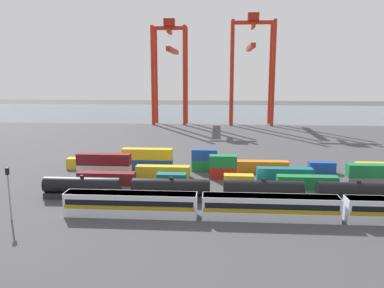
{
  "coord_description": "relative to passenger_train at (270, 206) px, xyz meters",
  "views": [
    {
      "loc": [
        -8.61,
        -80.96,
        23.01
      ],
      "look_at": [
        -15.12,
        11.25,
        5.93
      ],
      "focal_mm": 35.87,
      "sensor_mm": 36.0,
      "label": 1
    }
  ],
  "objects": [
    {
      "name": "shipping_container_4",
      "position": [
        23.49,
        17.5,
        -0.84
      ],
      "size": [
        12.1,
        2.44,
        2.6
      ],
      "primitive_type": "cube",
      "color": "slate",
      "rests_on": "ground_plane"
    },
    {
      "name": "shipping_container_12",
      "position": [
        -7.26,
        23.96,
        1.76
      ],
      "size": [
        6.04,
        2.44,
        2.6
      ],
      "primitive_type": "cube",
      "color": "#197538",
      "rests_on": "shipping_container_11"
    },
    {
      "name": "shipping_container_19",
      "position": [
        2.14,
        30.42,
        -0.84
      ],
      "size": [
        12.1,
        2.44,
        2.6
      ],
      "primitive_type": "cube",
      "color": "orange",
      "rests_on": "ground_plane"
    },
    {
      "name": "shipping_container_17",
      "position": [
        -11.64,
        30.42,
        -0.84
      ],
      "size": [
        6.04,
        2.44,
        2.6
      ],
      "primitive_type": "cube",
      "color": "#197538",
      "rests_on": "ground_plane"
    },
    {
      "name": "ground_plane",
      "position": [
        0.29,
        62.1,
        -2.14
      ],
      "size": [
        420.0,
        420.0,
        0.0
      ],
      "primitive_type": "plane",
      "color": "#424247"
    },
    {
      "name": "shipping_container_5",
      "position": [
        23.49,
        17.5,
        1.76
      ],
      "size": [
        12.1,
        2.44,
        2.6
      ],
      "primitive_type": "cube",
      "color": "#197538",
      "rests_on": "shipping_container_4"
    },
    {
      "name": "gantry_crane_central",
      "position": [
        6.12,
        118.98,
        27.26
      ],
      "size": [
        19.44,
        33.29,
        48.86
      ],
      "color": "red",
      "rests_on": "ground_plane"
    },
    {
      "name": "shipping_container_3",
      "position": [
        9.68,
        17.5,
        -0.84
      ],
      "size": [
        12.1,
        2.44,
        2.6
      ],
      "primitive_type": "cube",
      "color": "#197538",
      "rests_on": "ground_plane"
    },
    {
      "name": "shipping_container_21",
      "position": [
        29.7,
        30.42,
        -0.84
      ],
      "size": [
        12.1,
        2.44,
        2.6
      ],
      "primitive_type": "cube",
      "color": "gold",
      "rests_on": "ground_plane"
    },
    {
      "name": "shipping_container_14",
      "position": [
        -39.2,
        30.42,
        -0.84
      ],
      "size": [
        12.1,
        2.44,
        2.6
      ],
      "primitive_type": "cube",
      "color": "gold",
      "rests_on": "ground_plane"
    },
    {
      "name": "shipping_container_8",
      "position": [
        -34.16,
        23.96,
        -0.84
      ],
      "size": [
        12.1,
        2.44,
        2.6
      ],
      "primitive_type": "cube",
      "color": "silver",
      "rests_on": "ground_plane"
    },
    {
      "name": "shipping_container_2",
      "position": [
        -4.13,
        17.5,
        -0.84
      ],
      "size": [
        6.04,
        2.44,
        2.6
      ],
      "primitive_type": "cube",
      "color": "gold",
      "rests_on": "ground_plane"
    },
    {
      "name": "shipping_container_13",
      "position": [
        6.19,
        23.96,
        -0.84
      ],
      "size": [
        12.1,
        2.44,
        2.6
      ],
      "primitive_type": "cube",
      "color": "#146066",
      "rests_on": "ground_plane"
    },
    {
      "name": "shipping_container_15",
      "position": [
        -25.42,
        30.42,
        -0.84
      ],
      "size": [
        12.1,
        2.44,
        2.6
      ],
      "primitive_type": "cube",
      "color": "#1C4299",
      "rests_on": "ground_plane"
    },
    {
      "name": "shipping_container_20",
      "position": [
        15.92,
        30.42,
        -0.84
      ],
      "size": [
        6.04,
        2.44,
        2.6
      ],
      "primitive_type": "cube",
      "color": "#1C4299",
      "rests_on": "ground_plane"
    },
    {
      "name": "harbour_water",
      "position": [
        0.29,
        169.99,
        -2.14
      ],
      "size": [
        400.0,
        110.0,
        0.01
      ],
      "primitive_type": "cube",
      "color": "slate",
      "rests_on": "ground_plane"
    },
    {
      "name": "signal_mast",
      "position": [
        -41.15,
        -3.11,
        3.32
      ],
      "size": [
        0.36,
        0.6,
        8.54
      ],
      "color": "gray",
      "rests_on": "ground_plane"
    },
    {
      "name": "freight_tank_row",
      "position": [
        -8.57,
        8.2,
        -0.05
      ],
      "size": [
        64.22,
        2.95,
        4.41
      ],
      "color": "#232326",
      "rests_on": "ground_plane"
    },
    {
      "name": "gantry_crane_west",
      "position": [
        -30.81,
        119.3,
        26.03
      ],
      "size": [
        15.78,
        34.48,
        46.78
      ],
      "color": "red",
      "rests_on": "ground_plane"
    },
    {
      "name": "shipping_container_16",
      "position": [
        -25.42,
        30.42,
        1.76
      ],
      "size": [
        12.1,
        2.44,
        2.6
      ],
      "primitive_type": "cube",
      "color": "gold",
      "rests_on": "shipping_container_15"
    },
    {
      "name": "shipping_container_18",
      "position": [
        -11.64,
        30.42,
        1.76
      ],
      "size": [
        6.04,
        2.44,
        2.6
      ],
      "primitive_type": "cube",
      "color": "#1C4299",
      "rests_on": "shipping_container_17"
    },
    {
      "name": "shipping_container_9",
      "position": [
        -34.16,
        23.96,
        1.76
      ],
      "size": [
        12.1,
        2.44,
        2.6
      ],
      "primitive_type": "cube",
      "color": "maroon",
      "rests_on": "shipping_container_8"
    },
    {
      "name": "shipping_container_11",
      "position": [
        -7.26,
        23.96,
        -0.84
      ],
      "size": [
        6.04,
        2.44,
        2.6
      ],
      "primitive_type": "cube",
      "color": "#AD211C",
      "rests_on": "ground_plane"
    },
    {
      "name": "passenger_train",
      "position": [
        0.0,
        0.0,
        0.0
      ],
      "size": [
        66.61,
        3.14,
        3.9
      ],
      "color": "silver",
      "rests_on": "ground_plane"
    },
    {
      "name": "shipping_container_10",
      "position": [
        -20.71,
        23.96,
        -0.84
      ],
      "size": [
        12.1,
        2.44,
        2.6
      ],
      "primitive_type": "cube",
      "color": "gold",
      "rests_on": "ground_plane"
    },
    {
      "name": "shipping_container_0",
      "position": [
        -31.74,
        17.5,
        -0.84
      ],
      "size": [
        12.1,
        2.44,
        2.6
      ],
      "primitive_type": "cube",
      "color": "maroon",
      "rests_on": "ground_plane"
    },
    {
      "name": "shipping_container_1",
      "position": [
        -17.94,
        17.5,
        -0.84
      ],
      "size": [
        6.04,
        2.44,
        2.6
      ],
      "primitive_type": "cube",
      "color": "#146066",
      "rests_on": "ground_plane"
    }
  ]
}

